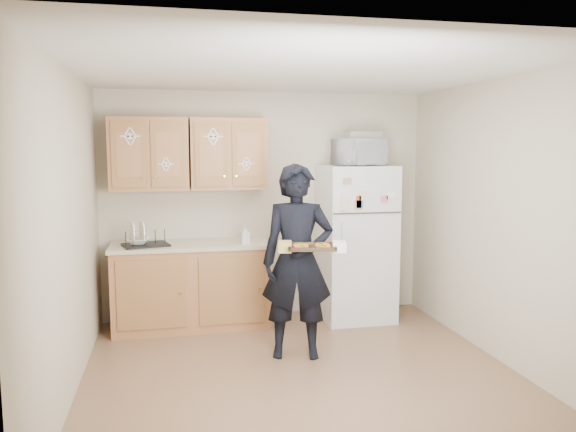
{
  "coord_description": "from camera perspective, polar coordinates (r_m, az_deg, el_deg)",
  "views": [
    {
      "loc": [
        -1.04,
        -4.39,
        1.89
      ],
      "look_at": [
        -0.02,
        0.45,
        1.29
      ],
      "focal_mm": 35.0,
      "sensor_mm": 36.0,
      "label": 1
    }
  ],
  "objects": [
    {
      "name": "floor",
      "position": [
        4.9,
        1.39,
        -15.79
      ],
      "size": [
        3.6,
        3.6,
        0.0
      ],
      "primitive_type": "plane",
      "color": "brown",
      "rests_on": "ground"
    },
    {
      "name": "ceiling",
      "position": [
        4.56,
        1.49,
        14.62
      ],
      "size": [
        3.6,
        3.6,
        0.0
      ],
      "primitive_type": "plane",
      "color": "silver",
      "rests_on": "wall_back"
    },
    {
      "name": "wall_back",
      "position": [
        6.31,
        -2.31,
        1.11
      ],
      "size": [
        3.6,
        0.04,
        2.5
      ],
      "primitive_type": "cube",
      "color": "#B8AD95",
      "rests_on": "floor"
    },
    {
      "name": "wall_front",
      "position": [
        2.87,
        9.78,
        -6.1
      ],
      "size": [
        3.6,
        0.04,
        2.5
      ],
      "primitive_type": "cube",
      "color": "#B8AD95",
      "rests_on": "floor"
    },
    {
      "name": "wall_left",
      "position": [
        4.51,
        -21.45,
        -1.73
      ],
      "size": [
        0.04,
        3.6,
        2.5
      ],
      "primitive_type": "cube",
      "color": "#B8AD95",
      "rests_on": "floor"
    },
    {
      "name": "wall_right",
      "position": [
        5.27,
        20.86,
        -0.5
      ],
      "size": [
        0.04,
        3.6,
        2.5
      ],
      "primitive_type": "cube",
      "color": "#B8AD95",
      "rests_on": "floor"
    },
    {
      "name": "refrigerator",
      "position": [
        6.24,
        6.92,
        -2.71
      ],
      "size": [
        0.75,
        0.7,
        1.7
      ],
      "primitive_type": "cube",
      "color": "silver",
      "rests_on": "floor"
    },
    {
      "name": "base_cabinet",
      "position": [
        6.06,
        -9.78,
        -7.12
      ],
      "size": [
        1.6,
        0.6,
        0.86
      ],
      "primitive_type": "cube",
      "color": "brown",
      "rests_on": "floor"
    },
    {
      "name": "countertop",
      "position": [
        5.96,
        -9.87,
        -2.92
      ],
      "size": [
        1.64,
        0.64,
        0.04
      ],
      "primitive_type": "cube",
      "color": "#C0B694",
      "rests_on": "base_cabinet"
    },
    {
      "name": "upper_cab_left",
      "position": [
        6.01,
        -13.94,
        6.11
      ],
      "size": [
        0.8,
        0.33,
        0.75
      ],
      "primitive_type": "cube",
      "color": "brown",
      "rests_on": "wall_back"
    },
    {
      "name": "upper_cab_right",
      "position": [
        6.04,
        -6.1,
        6.28
      ],
      "size": [
        0.8,
        0.33,
        0.75
      ],
      "primitive_type": "cube",
      "color": "brown",
      "rests_on": "wall_back"
    },
    {
      "name": "cereal_box",
      "position": [
        6.78,
        10.34,
        -7.95
      ],
      "size": [
        0.2,
        0.07,
        0.32
      ],
      "primitive_type": "cube",
      "color": "gold",
      "rests_on": "floor"
    },
    {
      "name": "person",
      "position": [
        5.05,
        0.96,
        -4.65
      ],
      "size": [
        0.71,
        0.54,
        1.75
      ],
      "primitive_type": "imported",
      "rotation": [
        0.0,
        0.0,
        -0.2
      ],
      "color": "black",
      "rests_on": "floor"
    },
    {
      "name": "baking_tray",
      "position": [
        4.75,
        2.45,
        -3.24
      ],
      "size": [
        0.45,
        0.37,
        0.04
      ],
      "primitive_type": "cube",
      "rotation": [
        0.0,
        0.0,
        -0.2
      ],
      "color": "black",
      "rests_on": "person"
    },
    {
      "name": "pizza_front_left",
      "position": [
        4.68,
        1.36,
        -3.2
      ],
      "size": [
        0.13,
        0.13,
        0.02
      ],
      "primitive_type": "cylinder",
      "color": "orange",
      "rests_on": "baking_tray"
    },
    {
      "name": "pizza_front_right",
      "position": [
        4.69,
        3.63,
        -3.19
      ],
      "size": [
        0.13,
        0.13,
        0.02
      ],
      "primitive_type": "cylinder",
      "color": "orange",
      "rests_on": "baking_tray"
    },
    {
      "name": "pizza_back_left",
      "position": [
        4.81,
        1.31,
        -2.92
      ],
      "size": [
        0.13,
        0.13,
        0.02
      ],
      "primitive_type": "cylinder",
      "color": "orange",
      "rests_on": "baking_tray"
    },
    {
      "name": "pizza_back_right",
      "position": [
        4.82,
        3.52,
        -2.91
      ],
      "size": [
        0.13,
        0.13,
        0.02
      ],
      "primitive_type": "cylinder",
      "color": "orange",
      "rests_on": "baking_tray"
    },
    {
      "name": "microwave",
      "position": [
        6.11,
        7.25,
        6.45
      ],
      "size": [
        0.57,
        0.44,
        0.29
      ],
      "primitive_type": "imported",
      "rotation": [
        0.0,
        0.0,
        0.18
      ],
      "color": "silver",
      "rests_on": "refrigerator"
    },
    {
      "name": "foil_pan",
      "position": [
        6.15,
        7.64,
        8.13
      ],
      "size": [
        0.36,
        0.25,
        0.08
      ],
      "primitive_type": "cube",
      "rotation": [
        0.0,
        0.0,
        -0.02
      ],
      "color": "silver",
      "rests_on": "microwave"
    },
    {
      "name": "dish_rack",
      "position": [
        5.88,
        -14.27,
        -2.11
      ],
      "size": [
        0.51,
        0.43,
        0.18
      ],
      "primitive_type": "cube",
      "rotation": [
        0.0,
        0.0,
        0.26
      ],
      "color": "black",
      "rests_on": "countertop"
    },
    {
      "name": "bowl",
      "position": [
        5.89,
        -14.94,
        -2.48
      ],
      "size": [
        0.27,
        0.27,
        0.06
      ],
      "primitive_type": "imported",
      "rotation": [
        0.0,
        0.0,
        -0.17
      ],
      "color": "white",
      "rests_on": "dish_rack"
    },
    {
      "name": "soap_bottle",
      "position": [
        5.86,
        -4.38,
        -1.88
      ],
      "size": [
        0.1,
        0.1,
        0.19
      ],
      "primitive_type": "imported",
      "rotation": [
        0.0,
        0.0,
        0.16
      ],
      "color": "silver",
      "rests_on": "countertop"
    }
  ]
}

